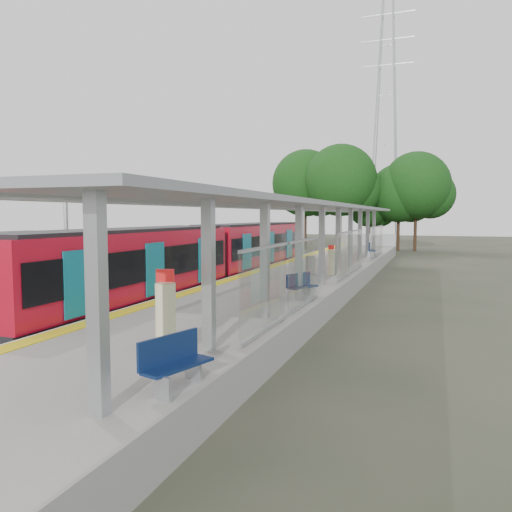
{
  "coord_description": "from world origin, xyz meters",
  "views": [
    {
      "loc": [
        6.89,
        -8.31,
        4.13
      ],
      "look_at": [
        -0.75,
        12.8,
        2.3
      ],
      "focal_mm": 35.0,
      "sensor_mm": 36.0,
      "label": 1
    }
  ],
  "objects": [
    {
      "name": "litter_bin",
      "position": [
        0.66,
        17.35,
        1.5
      ],
      "size": [
        0.49,
        0.49,
        1.0
      ],
      "primitive_type": "cylinder",
      "rotation": [
        0.0,
        0.0,
        0.0
      ],
      "color": "#9EA0A5",
      "rests_on": "platform"
    },
    {
      "name": "train",
      "position": [
        -4.5,
        15.15,
        2.05
      ],
      "size": [
        2.74,
        27.6,
        3.62
      ],
      "color": "black",
      "rests_on": "ground"
    },
    {
      "name": "canopy",
      "position": [
        1.61,
        16.19,
        4.2
      ],
      "size": [
        3.27,
        38.0,
        3.66
      ],
      "color": "#9EA0A5",
      "rests_on": "platform"
    },
    {
      "name": "catenary_masts",
      "position": [
        -6.22,
        19.0,
        2.91
      ],
      "size": [
        2.08,
        48.16,
        5.4
      ],
      "color": "#9EA0A5",
      "rests_on": "ground"
    },
    {
      "name": "end_fence",
      "position": [
        0.0,
        44.95,
        1.6
      ],
      "size": [
        6.0,
        0.1,
        1.2
      ],
      "primitive_type": "cube",
      "color": "#9EA0A5",
      "rests_on": "platform"
    },
    {
      "name": "trackbed",
      "position": [
        -4.5,
        20.0,
        0.12
      ],
      "size": [
        3.0,
        70.0,
        0.24
      ],
      "primitive_type": "cube",
      "color": "#59544C",
      "rests_on": "ground"
    },
    {
      "name": "platform",
      "position": [
        0.0,
        20.0,
        0.5
      ],
      "size": [
        6.0,
        50.0,
        1.0
      ],
      "primitive_type": "cube",
      "color": "gray",
      "rests_on": "ground"
    },
    {
      "name": "bench_far",
      "position": [
        2.23,
        30.06,
        1.59
      ],
      "size": [
        0.81,
        1.7,
        1.12
      ],
      "rotation": [
        0.0,
        0.0,
        0.2
      ],
      "color": "navy",
      "rests_on": "platform"
    },
    {
      "name": "bench_near",
      "position": [
        2.52,
        -0.55,
        1.52
      ],
      "size": [
        0.84,
        1.51,
        0.99
      ],
      "rotation": [
        0.0,
        0.0,
        -0.29
      ],
      "color": "navy",
      "rests_on": "platform"
    },
    {
      "name": "tree_cluster",
      "position": [
        -1.87,
        51.4,
        7.57
      ],
      "size": [
        20.92,
        10.77,
        12.3
      ],
      "color": "#382316",
      "rests_on": "ground"
    },
    {
      "name": "ground",
      "position": [
        0.0,
        0.0,
        0.0
      ],
      "size": [
        200.0,
        200.0,
        0.0
      ],
      "primitive_type": "plane",
      "color": "#474438",
      "rests_on": "ground"
    },
    {
      "name": "bench_mid",
      "position": [
        2.1,
        9.94,
        1.5
      ],
      "size": [
        0.97,
        1.43,
        0.94
      ],
      "rotation": [
        0.0,
        0.0,
        -0.43
      ],
      "color": "navy",
      "rests_on": "platform"
    },
    {
      "name": "pylon",
      "position": [
        -1.0,
        73.0,
        19.0
      ],
      "size": [
        8.0,
        4.0,
        38.0
      ],
      "primitive_type": null,
      "color": "#9EA0A5",
      "rests_on": "ground"
    },
    {
      "name": "tactile_strip",
      "position": [
        -2.55,
        20.0,
        1.01
      ],
      "size": [
        0.6,
        50.0,
        0.02
      ],
      "primitive_type": "cube",
      "color": "yellow",
      "rests_on": "platform"
    },
    {
      "name": "info_pillar_far",
      "position": [
        1.72,
        17.56,
        1.68
      ],
      "size": [
        0.36,
        0.36,
        1.58
      ],
      "rotation": [
        0.0,
        0.0,
        0.27
      ],
      "color": "beige",
      "rests_on": "platform"
    },
    {
      "name": "info_pillar_near",
      "position": [
        1.4,
        1.09,
        1.85
      ],
      "size": [
        0.44,
        0.44,
        1.97
      ],
      "rotation": [
        0.0,
        0.0,
        0.39
      ],
      "color": "beige",
      "rests_on": "platform"
    }
  ]
}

